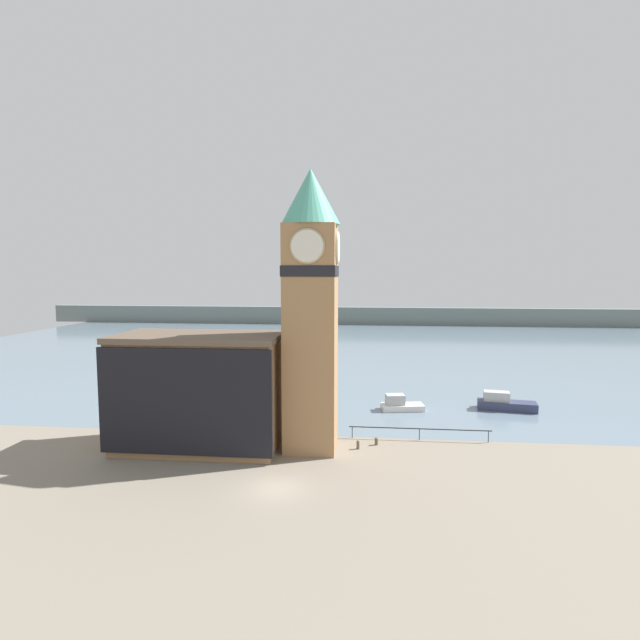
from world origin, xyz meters
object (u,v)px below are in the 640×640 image
(boat_far, at_px, (504,403))
(clock_tower, at_px, (311,304))
(mooring_bollard_far, at_px, (376,441))
(boat_near, at_px, (400,404))
(mooring_bollard_near, at_px, (358,444))
(pier_building, at_px, (199,391))

(boat_far, bearing_deg, clock_tower, -135.61)
(mooring_bollard_far, bearing_deg, clock_tower, -165.94)
(boat_near, xyz_separation_m, mooring_bollard_near, (-4.30, -12.72, -0.21))
(boat_near, xyz_separation_m, mooring_bollard_far, (-2.71, -11.53, -0.27))
(pier_building, distance_m, mooring_bollard_near, 14.54)
(boat_near, distance_m, mooring_bollard_near, 13.43)
(pier_building, relative_size, boat_far, 2.22)
(pier_building, bearing_deg, mooring_bollard_near, 3.37)
(mooring_bollard_near, bearing_deg, boat_far, 41.43)
(clock_tower, bearing_deg, boat_near, 57.11)
(mooring_bollard_near, xyz_separation_m, mooring_bollard_far, (1.59, 1.19, -0.06))
(pier_building, xyz_separation_m, boat_far, (29.63, 14.80, -4.25))
(boat_far, relative_size, mooring_bollard_near, 8.35)
(boat_near, relative_size, mooring_bollard_near, 6.29)
(boat_far, xyz_separation_m, mooring_bollard_near, (-15.85, -13.99, -0.32))
(mooring_bollard_near, bearing_deg, boat_near, 71.31)
(clock_tower, bearing_deg, boat_far, 35.52)
(boat_near, height_order, boat_far, boat_far)
(pier_building, distance_m, boat_near, 23.00)
(mooring_bollard_near, height_order, mooring_bollard_far, mooring_bollard_near)
(boat_near, relative_size, mooring_bollard_far, 7.20)
(clock_tower, xyz_separation_m, mooring_bollard_near, (4.07, 0.23, -12.18))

